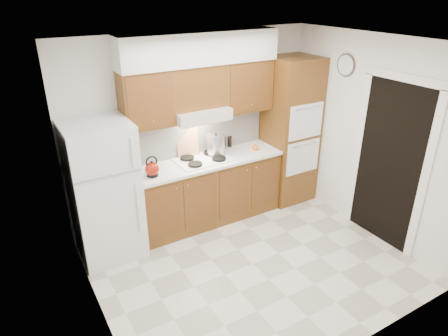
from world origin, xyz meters
name	(u,v)px	position (x,y,z in m)	size (l,w,h in m)	color
floor	(253,264)	(0.00, 0.00, 0.00)	(3.60, 3.60, 0.00)	beige
ceiling	(261,44)	(0.00, 0.00, 2.60)	(3.60, 3.60, 0.00)	white
wall_back	(194,129)	(0.00, 1.50, 1.30)	(3.60, 0.02, 2.60)	white
wall_left	(89,211)	(-1.80, 0.00, 1.30)	(0.02, 3.00, 2.60)	white
wall_right	(370,138)	(1.80, 0.00, 1.30)	(0.02, 3.00, 2.60)	white
fridge	(104,192)	(-1.41, 1.14, 0.86)	(0.75, 0.72, 1.72)	white
base_cabinets	(207,191)	(0.02, 1.20, 0.45)	(2.11, 0.60, 0.90)	brown
countertop	(207,161)	(0.03, 1.19, 0.92)	(2.13, 0.62, 0.04)	white
backsplash	(197,134)	(0.02, 1.49, 1.22)	(2.11, 0.03, 0.56)	white
oven_cabinet	(290,131)	(1.44, 1.18, 1.10)	(0.70, 0.65, 2.20)	brown
upper_cab_left	(146,99)	(-0.71, 1.33, 1.85)	(0.63, 0.33, 0.70)	brown
upper_cab_right	(245,85)	(0.72, 1.33, 1.85)	(0.73, 0.33, 0.70)	brown
range_hood	(200,114)	(-0.02, 1.27, 1.57)	(0.75, 0.45, 0.15)	silver
upper_cab_over_hood	(197,86)	(-0.02, 1.33, 1.92)	(0.75, 0.33, 0.55)	brown
soffit	(200,48)	(0.03, 1.32, 2.40)	(2.13, 0.36, 0.40)	silver
cooktop	(203,160)	(-0.02, 1.21, 0.95)	(0.74, 0.50, 0.01)	white
doorway	(389,165)	(1.79, -0.35, 1.05)	(0.02, 0.90, 2.10)	black
wall_clock	(346,65)	(1.79, 0.55, 2.15)	(0.30, 0.30, 0.02)	#3F3833
kettle	(152,169)	(-0.80, 1.08, 1.04)	(0.18, 0.18, 0.18)	maroon
cutting_board	(188,142)	(-0.13, 1.45, 1.14)	(0.30, 0.02, 0.40)	tan
stock_pot	(216,144)	(0.21, 1.27, 1.10)	(0.25, 0.25, 0.26)	#BBBABF
condiment_a	(220,143)	(0.36, 1.42, 1.05)	(0.06, 0.06, 0.22)	black
condiment_b	(224,143)	(0.44, 1.44, 1.02)	(0.05, 0.05, 0.17)	black
condiment_c	(230,141)	(0.55, 1.45, 1.02)	(0.06, 0.06, 0.16)	black
orange_near	(255,147)	(0.80, 1.17, 0.98)	(0.08, 0.08, 0.08)	orange
orange_far	(256,148)	(0.79, 1.13, 0.98)	(0.08, 0.08, 0.08)	orange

